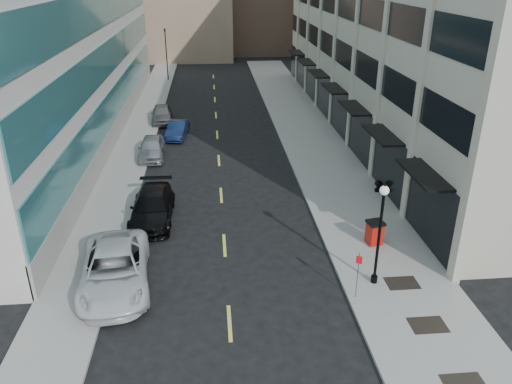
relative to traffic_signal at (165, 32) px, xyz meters
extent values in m
plane|color=black|center=(5.50, -48.00, -5.72)|extent=(160.00, 160.00, 0.00)
cube|color=gray|center=(13.00, -28.00, -5.64)|extent=(5.00, 80.00, 0.15)
cube|color=gray|center=(-1.00, -28.00, -5.64)|extent=(3.00, 80.00, 0.15)
cube|color=#B9B19D|center=(22.50, -21.00, 3.28)|extent=(14.00, 46.00, 18.00)
cube|color=black|center=(15.52, -21.00, -3.72)|extent=(0.18, 46.00, 3.60)
cube|color=black|center=(15.53, -21.00, 0.78)|extent=(0.12, 46.00, 1.80)
cube|color=black|center=(15.53, -21.00, 4.28)|extent=(0.12, 46.00, 1.80)
cube|color=#B9B19D|center=(15.50, -44.00, 3.28)|extent=(0.35, 0.60, 18.00)
cube|color=#B9B19D|center=(15.50, -38.00, 3.28)|extent=(0.35, 0.60, 18.00)
cube|color=#B9B19D|center=(15.50, -32.00, 3.28)|extent=(0.35, 0.60, 18.00)
cube|color=#B9B19D|center=(15.50, -26.00, 3.28)|extent=(0.35, 0.60, 18.00)
cube|color=#B9B19D|center=(15.50, -20.00, 3.28)|extent=(0.35, 0.60, 18.00)
cube|color=#B9B19D|center=(15.50, -14.00, 3.28)|extent=(0.35, 0.60, 18.00)
cube|color=#B9B19D|center=(15.50, -8.00, 3.28)|extent=(0.35, 0.60, 18.00)
cube|color=#B9B19D|center=(15.50, -2.00, 3.28)|extent=(0.35, 0.60, 18.00)
cube|color=black|center=(14.85, -41.00, -1.82)|extent=(1.30, 4.00, 0.12)
cube|color=black|center=(14.85, -35.00, -1.82)|extent=(1.30, 4.00, 0.12)
cube|color=black|center=(14.85, -29.00, -1.82)|extent=(1.30, 4.00, 0.12)
cube|color=black|center=(14.85, -23.00, -1.82)|extent=(1.30, 4.00, 0.12)
cube|color=black|center=(14.85, -17.00, -1.82)|extent=(1.30, 4.00, 0.12)
cube|color=black|center=(14.85, -11.00, -1.82)|extent=(1.30, 4.00, 0.12)
cube|color=black|center=(14.85, -5.00, -1.82)|extent=(1.30, 4.00, 0.12)
cube|color=gray|center=(-2.46, -21.00, -4.82)|extent=(0.20, 46.00, 1.80)
cube|color=#307172|center=(-2.47, -21.00, -2.72)|extent=(0.14, 45.60, 2.40)
cube|color=#307172|center=(-2.47, -21.00, 0.78)|extent=(0.14, 45.60, 2.40)
cube|color=#307172|center=(-2.47, -21.00, 4.28)|extent=(0.14, 45.60, 2.40)
cube|color=black|center=(13.10, -50.00, -5.56)|extent=(1.40, 1.00, 0.01)
cube|color=black|center=(13.10, -47.00, -5.56)|extent=(1.40, 1.00, 0.01)
cube|color=black|center=(13.10, -44.20, -5.56)|extent=(1.40, 1.00, 0.01)
cube|color=#D8CC4C|center=(5.50, -46.00, -5.71)|extent=(0.15, 2.20, 0.01)
cube|color=#D8CC4C|center=(5.50, -40.00, -5.71)|extent=(0.15, 2.20, 0.01)
cube|color=#D8CC4C|center=(5.50, -34.00, -5.71)|extent=(0.15, 2.20, 0.01)
cube|color=#D8CC4C|center=(5.50, -28.00, -5.71)|extent=(0.15, 2.20, 0.01)
cube|color=#D8CC4C|center=(5.50, -22.00, -5.71)|extent=(0.15, 2.20, 0.01)
cube|color=#D8CC4C|center=(5.50, -16.00, -5.71)|extent=(0.15, 2.20, 0.01)
cube|color=#D8CC4C|center=(5.50, -10.00, -5.71)|extent=(0.15, 2.20, 0.01)
cube|color=#D8CC4C|center=(5.50, -4.00, -5.71)|extent=(0.15, 2.20, 0.01)
cube|color=#D8CC4C|center=(5.50, 2.00, -5.71)|extent=(0.15, 2.20, 0.01)
cylinder|color=black|center=(0.00, 0.00, -2.72)|extent=(0.12, 0.12, 6.00)
imported|color=black|center=(0.00, 0.00, 0.27)|extent=(0.66, 0.66, 1.98)
imported|color=silver|center=(0.70, -43.06, -4.86)|extent=(3.50, 6.44, 1.71)
imported|color=black|center=(1.70, -36.92, -4.93)|extent=(2.24, 5.43, 1.57)
imported|color=#92949A|center=(0.70, -27.00, -4.96)|extent=(1.90, 4.47, 1.51)
imported|color=#111E41|center=(2.30, -22.43, -5.06)|extent=(1.87, 4.15, 1.32)
imported|color=slate|center=(0.70, -17.86, -4.96)|extent=(2.04, 4.54, 1.51)
cube|color=#A6130B|center=(12.89, -40.77, -4.97)|extent=(0.79, 0.79, 1.09)
cube|color=black|center=(12.89, -40.77, -4.40)|extent=(0.90, 0.90, 0.13)
cylinder|color=black|center=(12.67, -40.41, -5.45)|extent=(0.07, 0.24, 0.24)
cylinder|color=black|center=(13.11, -40.41, -5.45)|extent=(0.07, 0.24, 0.24)
cylinder|color=black|center=(11.90, -44.00, -5.41)|extent=(0.28, 0.28, 0.32)
cylinder|color=black|center=(11.90, -44.00, -3.35)|extent=(0.12, 0.12, 4.08)
sphere|color=silver|center=(11.90, -44.00, -1.18)|extent=(0.39, 0.39, 0.39)
cone|color=black|center=(11.90, -44.00, -0.96)|extent=(0.11, 0.11, 0.16)
cylinder|color=slate|center=(10.80, -45.00, -4.50)|extent=(0.04, 0.04, 2.14)
cube|color=red|center=(10.80, -45.02, -3.74)|extent=(0.24, 0.13, 0.34)
cube|color=black|center=(15.10, -34.60, -5.51)|extent=(0.46, 0.46, 0.11)
cylinder|color=black|center=(15.10, -34.60, -5.30)|extent=(0.23, 0.23, 0.36)
ellipsoid|color=black|center=(15.10, -34.60, -5.04)|extent=(0.51, 0.51, 0.35)
camera|label=1|loc=(5.11, -61.68, 7.02)|focal=35.00mm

